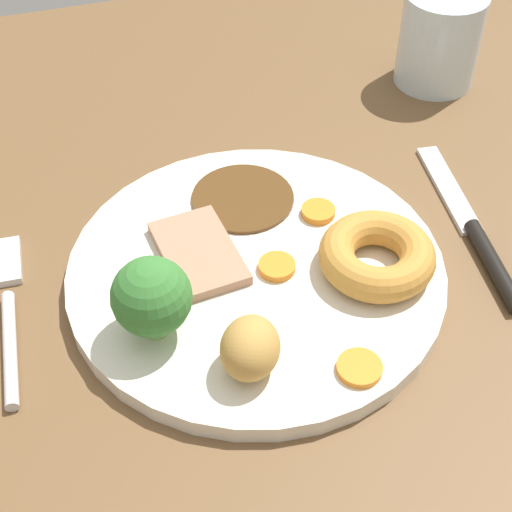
{
  "coord_description": "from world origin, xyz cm",
  "views": [
    {
      "loc": [
        -9.12,
        -38.46,
        44.67
      ],
      "look_at": [
        2.06,
        -2.07,
        6.0
      ],
      "focal_mm": 54.98,
      "sensor_mm": 36.0,
      "label": 1
    }
  ],
  "objects_px": {
    "carrot_coin_back": "(318,212)",
    "carrot_coin_front": "(277,267)",
    "knife": "(476,235)",
    "roast_potato_left": "(250,348)",
    "meat_slice_main": "(198,252)",
    "fork": "(9,310)",
    "yorkshire_pudding": "(377,256)",
    "carrot_coin_side": "(359,368)",
    "water_glass": "(440,39)",
    "broccoli_floret": "(152,298)",
    "dinner_plate": "(256,273)"
  },
  "relations": [
    {
      "from": "carrot_coin_back",
      "to": "carrot_coin_front",
      "type": "bearing_deg",
      "value": -136.34
    },
    {
      "from": "knife",
      "to": "roast_potato_left",
      "type": "bearing_deg",
      "value": 116.69
    },
    {
      "from": "meat_slice_main",
      "to": "fork",
      "type": "xyz_separation_m",
      "value": [
        -0.13,
        -0.0,
        -0.01
      ]
    },
    {
      "from": "yorkshire_pudding",
      "to": "knife",
      "type": "distance_m",
      "value": 0.09
    },
    {
      "from": "carrot_coin_side",
      "to": "fork",
      "type": "bearing_deg",
      "value": 149.0
    },
    {
      "from": "carrot_coin_front",
      "to": "carrot_coin_side",
      "type": "height_order",
      "value": "same"
    },
    {
      "from": "fork",
      "to": "knife",
      "type": "relative_size",
      "value": 0.83
    },
    {
      "from": "knife",
      "to": "water_glass",
      "type": "relative_size",
      "value": 2.16
    },
    {
      "from": "carrot_coin_front",
      "to": "water_glass",
      "type": "distance_m",
      "value": 0.3
    },
    {
      "from": "knife",
      "to": "meat_slice_main",
      "type": "bearing_deg",
      "value": 88.06
    },
    {
      "from": "meat_slice_main",
      "to": "broccoli_floret",
      "type": "bearing_deg",
      "value": -126.48
    },
    {
      "from": "carrot_coin_back",
      "to": "broccoli_floret",
      "type": "bearing_deg",
      "value": -151.96
    },
    {
      "from": "fork",
      "to": "carrot_coin_side",
      "type": "bearing_deg",
      "value": -117.99
    },
    {
      "from": "yorkshire_pudding",
      "to": "carrot_coin_back",
      "type": "distance_m",
      "value": 0.07
    },
    {
      "from": "carrot_coin_back",
      "to": "knife",
      "type": "height_order",
      "value": "carrot_coin_back"
    },
    {
      "from": "roast_potato_left",
      "to": "knife",
      "type": "xyz_separation_m",
      "value": [
        0.2,
        0.07,
        -0.03
      ]
    },
    {
      "from": "roast_potato_left",
      "to": "fork",
      "type": "xyz_separation_m",
      "value": [
        -0.14,
        0.1,
        -0.03
      ]
    },
    {
      "from": "yorkshire_pudding",
      "to": "meat_slice_main",
      "type": "bearing_deg",
      "value": 157.42
    },
    {
      "from": "carrot_coin_back",
      "to": "water_glass",
      "type": "distance_m",
      "value": 0.24
    },
    {
      "from": "dinner_plate",
      "to": "knife",
      "type": "relative_size",
      "value": 1.44
    },
    {
      "from": "knife",
      "to": "water_glass",
      "type": "distance_m",
      "value": 0.22
    },
    {
      "from": "meat_slice_main",
      "to": "carrot_coin_side",
      "type": "distance_m",
      "value": 0.14
    },
    {
      "from": "dinner_plate",
      "to": "yorkshire_pudding",
      "type": "relative_size",
      "value": 3.28
    },
    {
      "from": "meat_slice_main",
      "to": "roast_potato_left",
      "type": "xyz_separation_m",
      "value": [
        0.01,
        -0.1,
        0.01
      ]
    },
    {
      "from": "carrot_coin_side",
      "to": "yorkshire_pudding",
      "type": "bearing_deg",
      "value": 60.55
    },
    {
      "from": "carrot_coin_side",
      "to": "carrot_coin_back",
      "type": "bearing_deg",
      "value": 79.92
    },
    {
      "from": "dinner_plate",
      "to": "fork",
      "type": "relative_size",
      "value": 1.74
    },
    {
      "from": "meat_slice_main",
      "to": "carrot_coin_side",
      "type": "bearing_deg",
      "value": -60.57
    },
    {
      "from": "carrot_coin_side",
      "to": "knife",
      "type": "distance_m",
      "value": 0.17
    },
    {
      "from": "knife",
      "to": "water_glass",
      "type": "xyz_separation_m",
      "value": [
        0.07,
        0.21,
        0.04
      ]
    },
    {
      "from": "fork",
      "to": "knife",
      "type": "bearing_deg",
      "value": -91.66
    },
    {
      "from": "meat_slice_main",
      "to": "yorkshire_pudding",
      "type": "relative_size",
      "value": 0.98
    },
    {
      "from": "fork",
      "to": "roast_potato_left",
      "type": "bearing_deg",
      "value": -122.42
    },
    {
      "from": "carrot_coin_back",
      "to": "water_glass",
      "type": "height_order",
      "value": "water_glass"
    },
    {
      "from": "meat_slice_main",
      "to": "knife",
      "type": "xyz_separation_m",
      "value": [
        0.21,
        -0.03,
        -0.01
      ]
    },
    {
      "from": "broccoli_floret",
      "to": "knife",
      "type": "xyz_separation_m",
      "value": [
        0.25,
        0.03,
        -0.04
      ]
    },
    {
      "from": "dinner_plate",
      "to": "carrot_coin_side",
      "type": "distance_m",
      "value": 0.11
    },
    {
      "from": "carrot_coin_front",
      "to": "broccoli_floret",
      "type": "xyz_separation_m",
      "value": [
        -0.09,
        -0.03,
        0.03
      ]
    },
    {
      "from": "carrot_coin_side",
      "to": "broccoli_floret",
      "type": "height_order",
      "value": "broccoli_floret"
    },
    {
      "from": "carrot_coin_back",
      "to": "knife",
      "type": "relative_size",
      "value": 0.14
    },
    {
      "from": "carrot_coin_back",
      "to": "broccoli_floret",
      "type": "relative_size",
      "value": 0.43
    },
    {
      "from": "dinner_plate",
      "to": "carrot_coin_back",
      "type": "height_order",
      "value": "carrot_coin_back"
    },
    {
      "from": "carrot_coin_back",
      "to": "water_glass",
      "type": "xyz_separation_m",
      "value": [
        0.17,
        0.16,
        0.03
      ]
    },
    {
      "from": "roast_potato_left",
      "to": "carrot_coin_side",
      "type": "relative_size",
      "value": 1.52
    },
    {
      "from": "roast_potato_left",
      "to": "carrot_coin_back",
      "type": "bearing_deg",
      "value": 53.31
    },
    {
      "from": "carrot_coin_front",
      "to": "carrot_coin_side",
      "type": "xyz_separation_m",
      "value": [
        0.02,
        -0.1,
        -0.0
      ]
    },
    {
      "from": "carrot_coin_front",
      "to": "knife",
      "type": "bearing_deg",
      "value": -0.48
    },
    {
      "from": "dinner_plate",
      "to": "yorkshire_pudding",
      "type": "bearing_deg",
      "value": -18.5
    },
    {
      "from": "meat_slice_main",
      "to": "carrot_coin_back",
      "type": "height_order",
      "value": "meat_slice_main"
    },
    {
      "from": "yorkshire_pudding",
      "to": "carrot_coin_back",
      "type": "relative_size",
      "value": 3.18
    }
  ]
}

